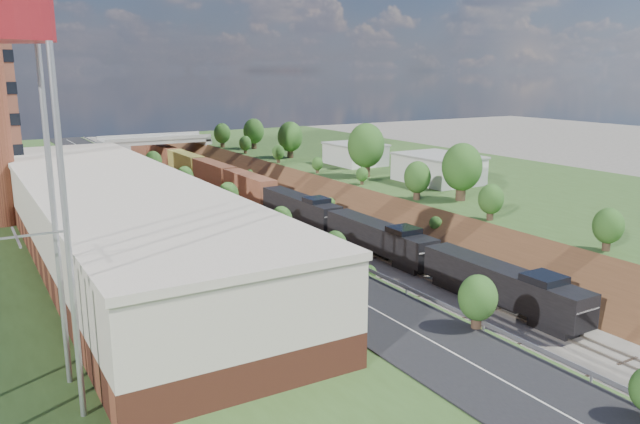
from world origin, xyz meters
The scene contains 16 objects.
platform_left centered at (-33.00, 60.00, 2.50)m, with size 44.00×180.00×5.00m, color #375422.
platform_right centered at (33.00, 60.00, 2.50)m, with size 44.00×180.00×5.00m, color #375422.
embankment_left centered at (-11.00, 60.00, 0.00)m, with size 7.07×180.00×7.07m, color brown.
embankment_right centered at (11.00, 60.00, 0.00)m, with size 7.07×180.00×7.07m, color brown.
rail_left_track centered at (-2.60, 60.00, 0.09)m, with size 1.58×180.00×0.18m, color gray.
rail_right_track centered at (2.60, 60.00, 0.09)m, with size 1.58×180.00×0.18m, color gray.
road centered at (-15.50, 60.00, 5.05)m, with size 8.00×180.00×0.10m, color black.
guardrail centered at (-11.40, 59.80, 5.55)m, with size 0.10×171.00×0.70m.
commercial_building centered at (-28.00, 38.00, 8.51)m, with size 14.30×62.30×7.00m.
overpass centered at (0.00, 122.00, 4.92)m, with size 24.50×8.30×7.40m.
white_building_near centered at (23.50, 52.00, 7.00)m, with size 9.00×12.00×4.00m, color silver.
white_building_far centered at (23.00, 74.00, 6.80)m, with size 8.00×10.00×3.60m, color silver.
tree_right_large centered at (17.00, 40.00, 9.38)m, with size 5.25×5.25×7.61m.
tree_left_crest centered at (-11.80, 20.00, 7.04)m, with size 2.45×2.45×3.55m.
freight_train centered at (2.60, 82.42, 2.62)m, with size 3.09×140.67×4.60m.
suv centered at (-14.43, 40.30, 5.90)m, with size 2.65×5.75×1.60m, color black.
Camera 1 is at (-40.13, -20.04, 21.71)m, focal length 35.00 mm.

